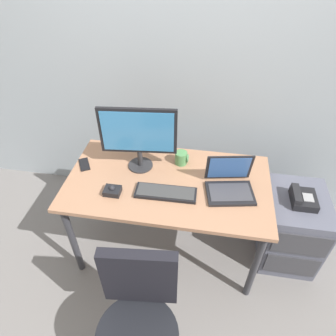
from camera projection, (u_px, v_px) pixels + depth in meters
ground_plane at (168, 244)px, 2.60m from camera, size 8.00×8.00×0.00m
back_wall at (184, 51)px, 2.23m from camera, size 6.00×0.10×2.80m
desk at (168, 189)px, 2.16m from camera, size 1.42×0.78×0.76m
file_cabinet at (290, 227)px, 2.36m from camera, size 0.42×0.53×0.62m
desk_phone at (303, 198)px, 2.12m from camera, size 0.17×0.20×0.09m
office_chair at (140, 329)px, 1.66m from camera, size 0.52×0.52×0.96m
monitor_main at (138, 135)px, 2.04m from camera, size 0.53×0.18×0.48m
keyboard at (166, 193)px, 2.00m from camera, size 0.41×0.14×0.03m
laptop at (230, 184)px, 2.01m from camera, size 0.35×0.31×0.24m
trackball_mouse at (112, 191)px, 2.00m from camera, size 0.11×0.09×0.07m
coffee_mug at (181, 158)px, 2.22m from camera, size 0.10×0.09×0.10m
cell_phone at (84, 164)px, 2.23m from camera, size 0.13×0.16×0.01m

